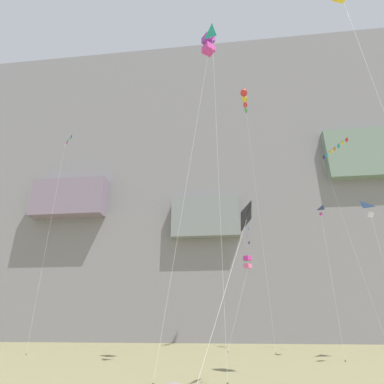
{
  "coord_description": "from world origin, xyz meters",
  "views": [
    {
      "loc": [
        3.64,
        -3.97,
        2.83
      ],
      "look_at": [
        0.79,
        20.68,
        13.23
      ],
      "focal_mm": 29.31,
      "sensor_mm": 36.0,
      "label": 1
    }
  ],
  "objects_px": {
    "kite_delta_high_left": "(377,214)",
    "kite_banner_low_left": "(337,158)",
    "kite_delta_far_left": "(318,219)",
    "kite_box_upper_left": "(248,262)",
    "kite_delta_mid_right": "(217,49)",
    "kite_windsock_front_field": "(245,99)",
    "kite_box_high_right": "(208,45)",
    "kite_diamond_mid_left": "(246,219)",
    "kite_banner_near_cliff": "(65,156)"
  },
  "relations": [
    {
      "from": "kite_diamond_mid_left",
      "to": "kite_windsock_front_field",
      "type": "height_order",
      "value": "kite_windsock_front_field"
    },
    {
      "from": "kite_delta_mid_right",
      "to": "kite_windsock_front_field",
      "type": "bearing_deg",
      "value": 78.43
    },
    {
      "from": "kite_delta_high_left",
      "to": "kite_windsock_front_field",
      "type": "xyz_separation_m",
      "value": [
        -10.53,
        8.58,
        21.32
      ]
    },
    {
      "from": "kite_delta_mid_right",
      "to": "kite_box_upper_left",
      "type": "bearing_deg",
      "value": 82.94
    },
    {
      "from": "kite_banner_near_cliff",
      "to": "kite_delta_high_left",
      "type": "relative_size",
      "value": 2.17
    },
    {
      "from": "kite_delta_high_left",
      "to": "kite_banner_low_left",
      "type": "height_order",
      "value": "kite_banner_low_left"
    },
    {
      "from": "kite_delta_mid_right",
      "to": "kite_windsock_front_field",
      "type": "height_order",
      "value": "kite_windsock_front_field"
    },
    {
      "from": "kite_delta_mid_right",
      "to": "kite_banner_low_left",
      "type": "bearing_deg",
      "value": 48.57
    },
    {
      "from": "kite_windsock_front_field",
      "to": "kite_delta_high_left",
      "type": "bearing_deg",
      "value": -39.16
    },
    {
      "from": "kite_delta_far_left",
      "to": "kite_box_upper_left",
      "type": "height_order",
      "value": "kite_delta_far_left"
    },
    {
      "from": "kite_box_upper_left",
      "to": "kite_diamond_mid_left",
      "type": "bearing_deg",
      "value": -93.25
    },
    {
      "from": "kite_box_high_right",
      "to": "kite_delta_mid_right",
      "type": "xyz_separation_m",
      "value": [
        0.81,
        -2.47,
        -3.26
      ]
    },
    {
      "from": "kite_box_high_right",
      "to": "kite_diamond_mid_left",
      "type": "xyz_separation_m",
      "value": [
        2.03,
        -6.52,
        -20.01
      ]
    },
    {
      "from": "kite_banner_near_cliff",
      "to": "kite_diamond_mid_left",
      "type": "bearing_deg",
      "value": -40.69
    },
    {
      "from": "kite_windsock_front_field",
      "to": "kite_box_upper_left",
      "type": "bearing_deg",
      "value": 104.83
    },
    {
      "from": "kite_diamond_mid_left",
      "to": "kite_banner_low_left",
      "type": "xyz_separation_m",
      "value": [
        13.05,
        20.22,
        13.97
      ]
    },
    {
      "from": "kite_box_high_right",
      "to": "kite_banner_low_left",
      "type": "distance_m",
      "value": 21.25
    },
    {
      "from": "kite_delta_mid_right",
      "to": "kite_box_upper_left",
      "type": "distance_m",
      "value": 26.13
    },
    {
      "from": "kite_box_high_right",
      "to": "kite_windsock_front_field",
      "type": "relative_size",
      "value": 0.85
    },
    {
      "from": "kite_windsock_front_field",
      "to": "kite_box_upper_left",
      "type": "xyz_separation_m",
      "value": [
        -0.98,
        3.71,
        -23.38
      ]
    },
    {
      "from": "kite_delta_far_left",
      "to": "kite_diamond_mid_left",
      "type": "distance_m",
      "value": 17.1
    },
    {
      "from": "kite_box_high_right",
      "to": "kite_delta_mid_right",
      "type": "relative_size",
      "value": 1.11
    },
    {
      "from": "kite_diamond_mid_left",
      "to": "kite_box_upper_left",
      "type": "bearing_deg",
      "value": 86.75
    },
    {
      "from": "kite_delta_mid_right",
      "to": "kite_box_high_right",
      "type": "bearing_deg",
      "value": 108.27
    },
    {
      "from": "kite_delta_mid_right",
      "to": "kite_delta_far_left",
      "type": "bearing_deg",
      "value": 48.64
    },
    {
      "from": "kite_delta_far_left",
      "to": "kite_windsock_front_field",
      "type": "height_order",
      "value": "kite_windsock_front_field"
    },
    {
      "from": "kite_box_high_right",
      "to": "kite_delta_mid_right",
      "type": "distance_m",
      "value": 4.16
    },
    {
      "from": "kite_diamond_mid_left",
      "to": "kite_delta_mid_right",
      "type": "relative_size",
      "value": 0.35
    },
    {
      "from": "kite_diamond_mid_left",
      "to": "kite_windsock_front_field",
      "type": "relative_size",
      "value": 0.27
    },
    {
      "from": "kite_box_high_right",
      "to": "kite_delta_far_left",
      "type": "relative_size",
      "value": 2.24
    },
    {
      "from": "kite_banner_low_left",
      "to": "kite_box_high_right",
      "type": "bearing_deg",
      "value": -137.75
    },
    {
      "from": "kite_diamond_mid_left",
      "to": "kite_box_upper_left",
      "type": "height_order",
      "value": "kite_box_upper_left"
    },
    {
      "from": "kite_banner_near_cliff",
      "to": "kite_diamond_mid_left",
      "type": "height_order",
      "value": "kite_banner_near_cliff"
    },
    {
      "from": "kite_delta_high_left",
      "to": "kite_diamond_mid_left",
      "type": "bearing_deg",
      "value": -134.3
    },
    {
      "from": "kite_box_high_right",
      "to": "kite_delta_far_left",
      "type": "bearing_deg",
      "value": 38.55
    },
    {
      "from": "kite_diamond_mid_left",
      "to": "kite_delta_far_left",
      "type": "bearing_deg",
      "value": 61.16
    },
    {
      "from": "kite_delta_high_left",
      "to": "kite_box_upper_left",
      "type": "xyz_separation_m",
      "value": [
        -11.51,
        12.28,
        -2.05
      ]
    },
    {
      "from": "kite_banner_near_cliff",
      "to": "kite_delta_high_left",
      "type": "distance_m",
      "value": 38.49
    },
    {
      "from": "kite_box_high_right",
      "to": "kite_banner_near_cliff",
      "type": "bearing_deg",
      "value": 147.71
    },
    {
      "from": "kite_diamond_mid_left",
      "to": "kite_banner_low_left",
      "type": "bearing_deg",
      "value": 57.16
    },
    {
      "from": "kite_banner_near_cliff",
      "to": "kite_banner_low_left",
      "type": "distance_m",
      "value": 36.12
    },
    {
      "from": "kite_windsock_front_field",
      "to": "kite_delta_far_left",
      "type": "bearing_deg",
      "value": -53.02
    },
    {
      "from": "kite_banner_near_cliff",
      "to": "kite_diamond_mid_left",
      "type": "relative_size",
      "value": 2.99
    },
    {
      "from": "kite_delta_far_left",
      "to": "kite_diamond_mid_left",
      "type": "bearing_deg",
      "value": -118.84
    },
    {
      "from": "kite_box_high_right",
      "to": "kite_windsock_front_field",
      "type": "bearing_deg",
      "value": 73.79
    },
    {
      "from": "kite_windsock_front_field",
      "to": "kite_box_upper_left",
      "type": "relative_size",
      "value": 3.1
    },
    {
      "from": "kite_box_upper_left",
      "to": "kite_windsock_front_field",
      "type": "bearing_deg",
      "value": -75.17
    },
    {
      "from": "kite_delta_mid_right",
      "to": "kite_box_upper_left",
      "type": "relative_size",
      "value": 2.38
    },
    {
      "from": "kite_delta_far_left",
      "to": "kite_delta_high_left",
      "type": "bearing_deg",
      "value": -13.64
    },
    {
      "from": "kite_banner_near_cliff",
      "to": "kite_delta_high_left",
      "type": "bearing_deg",
      "value": -10.22
    }
  ]
}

